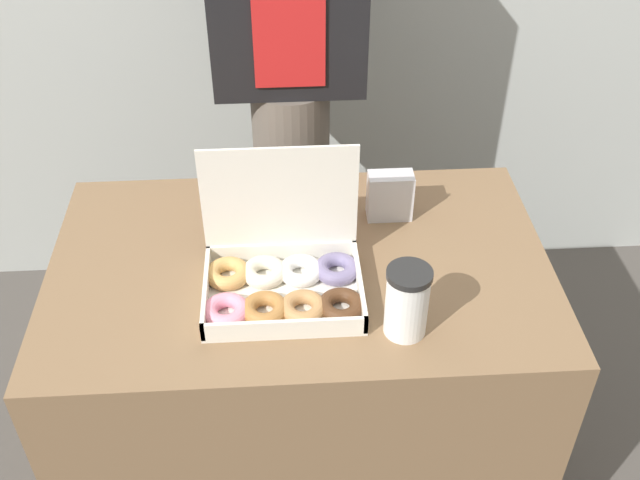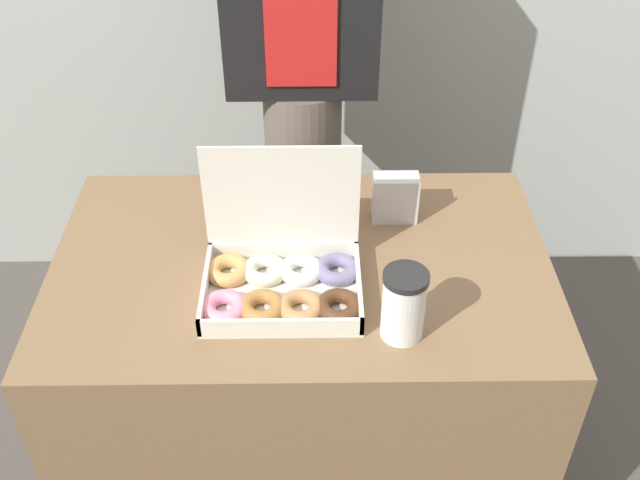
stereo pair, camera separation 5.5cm
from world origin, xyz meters
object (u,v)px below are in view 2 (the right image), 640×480
object	(u,v)px
donut_box	(282,276)
person_customer	(303,73)
napkin_holder	(395,198)
coffee_cup	(404,304)

from	to	relation	value
donut_box	person_customer	size ratio (longest dim) A/B	0.20
napkin_holder	person_customer	world-z (taller)	person_customer
person_customer	donut_box	bearing A→B (deg)	-93.33
coffee_cup	napkin_holder	world-z (taller)	coffee_cup
coffee_cup	person_customer	distance (m)	0.79
donut_box	coffee_cup	size ratio (longest dim) A/B	2.36
coffee_cup	napkin_holder	size ratio (longest dim) A/B	1.32
napkin_holder	person_customer	bearing A→B (deg)	115.64
donut_box	person_customer	distance (m)	0.66
napkin_holder	coffee_cup	bearing A→B (deg)	-92.97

